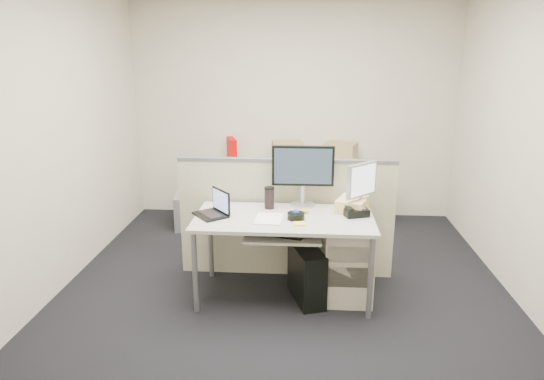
# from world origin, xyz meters

# --- Properties ---
(floor) EXTENTS (4.00, 4.50, 0.01)m
(floor) POSITION_xyz_m (0.00, 0.00, -0.01)
(floor) COLOR black
(floor) RESTS_ON ground
(wall_back) EXTENTS (4.00, 0.02, 2.70)m
(wall_back) POSITION_xyz_m (0.00, 2.25, 1.35)
(wall_back) COLOR beige
(wall_back) RESTS_ON ground
(wall_front) EXTENTS (4.00, 0.02, 2.70)m
(wall_front) POSITION_xyz_m (0.00, -2.25, 1.35)
(wall_front) COLOR beige
(wall_front) RESTS_ON ground
(wall_left) EXTENTS (0.02, 4.50, 2.70)m
(wall_left) POSITION_xyz_m (-2.00, 0.00, 1.35)
(wall_left) COLOR beige
(wall_left) RESTS_ON ground
(wall_right) EXTENTS (0.02, 4.50, 2.70)m
(wall_right) POSITION_xyz_m (2.00, 0.00, 1.35)
(wall_right) COLOR beige
(wall_right) RESTS_ON ground
(desk) EXTENTS (1.50, 0.75, 0.73)m
(desk) POSITION_xyz_m (0.00, 0.00, 0.66)
(desk) COLOR beige
(desk) RESTS_ON floor
(keyboard_tray) EXTENTS (0.62, 0.32, 0.02)m
(keyboard_tray) POSITION_xyz_m (0.00, -0.18, 0.62)
(keyboard_tray) COLOR beige
(keyboard_tray) RESTS_ON desk
(drawer_pedestal) EXTENTS (0.40, 0.55, 0.65)m
(drawer_pedestal) POSITION_xyz_m (0.55, 0.05, 0.33)
(drawer_pedestal) COLOR beige
(drawer_pedestal) RESTS_ON floor
(cubicle_partition) EXTENTS (2.00, 0.06, 1.10)m
(cubicle_partition) POSITION_xyz_m (0.00, 0.45, 0.55)
(cubicle_partition) COLOR beige
(cubicle_partition) RESTS_ON floor
(back_counter) EXTENTS (2.00, 0.60, 0.72)m
(back_counter) POSITION_xyz_m (0.00, 1.93, 0.36)
(back_counter) COLOR beige
(back_counter) RESTS_ON floor
(monitor_main) EXTENTS (0.55, 0.22, 0.55)m
(monitor_main) POSITION_xyz_m (0.15, 0.32, 1.00)
(monitor_main) COLOR black
(monitor_main) RESTS_ON desk
(monitor_small) EXTENTS (0.37, 0.37, 0.42)m
(monitor_small) POSITION_xyz_m (0.65, 0.18, 0.94)
(monitor_small) COLOR #B7B7BC
(monitor_small) RESTS_ON desk
(laptop) EXTENTS (0.34, 0.35, 0.21)m
(laptop) POSITION_xyz_m (-0.62, -0.02, 0.84)
(laptop) COLOR black
(laptop) RESTS_ON desk
(trackball) EXTENTS (0.16, 0.16, 0.05)m
(trackball) POSITION_xyz_m (0.10, -0.05, 0.76)
(trackball) COLOR black
(trackball) RESTS_ON desk
(desk_phone) EXTENTS (0.24, 0.21, 0.06)m
(desk_phone) POSITION_xyz_m (0.60, 0.08, 0.76)
(desk_phone) COLOR black
(desk_phone) RESTS_ON desk
(paper_stack) EXTENTS (0.23, 0.29, 0.01)m
(paper_stack) POSITION_xyz_m (-0.12, -0.08, 0.74)
(paper_stack) COLOR white
(paper_stack) RESTS_ON desk
(sticky_pad) EXTENTS (0.10, 0.10, 0.01)m
(sticky_pad) POSITION_xyz_m (0.13, -0.18, 0.74)
(sticky_pad) COLOR yellow
(sticky_pad) RESTS_ON desk
(travel_mug) EXTENTS (0.09, 0.09, 0.18)m
(travel_mug) POSITION_xyz_m (-0.14, 0.22, 0.82)
(travel_mug) COLOR black
(travel_mug) RESTS_ON desk
(banana) EXTENTS (0.16, 0.05, 0.04)m
(banana) POSITION_xyz_m (0.13, 0.10, 0.75)
(banana) COLOR yellow
(banana) RESTS_ON desk
(cellphone) EXTENTS (0.06, 0.11, 0.01)m
(cellphone) POSITION_xyz_m (0.10, 0.05, 0.74)
(cellphone) COLOR black
(cellphone) RESTS_ON desk
(manila_folders) EXTENTS (0.32, 0.36, 0.11)m
(manila_folders) POSITION_xyz_m (0.58, 0.20, 0.79)
(manila_folders) COLOR #F8DA91
(manila_folders) RESTS_ON desk
(keyboard) EXTENTS (0.49, 0.29, 0.03)m
(keyboard) POSITION_xyz_m (-0.05, -0.14, 0.64)
(keyboard) COLOR black
(keyboard) RESTS_ON keyboard_tray
(pc_tower_desk) EXTENTS (0.34, 0.54, 0.47)m
(pc_tower_desk) POSITION_xyz_m (0.20, -0.05, 0.23)
(pc_tower_desk) COLOR black
(pc_tower_desk) RESTS_ON floor
(pc_tower_spare_dark) EXTENTS (0.20, 0.42, 0.38)m
(pc_tower_spare_dark) POSITION_xyz_m (-1.26, 1.73, 0.19)
(pc_tower_spare_dark) COLOR black
(pc_tower_spare_dark) RESTS_ON floor
(pc_tower_spare_silver) EXTENTS (0.25, 0.46, 0.41)m
(pc_tower_spare_silver) POSITION_xyz_m (-1.30, 1.63, 0.20)
(pc_tower_spare_silver) COLOR #B7B7BC
(pc_tower_spare_silver) RESTS_ON floor
(cardboard_box_left) EXTENTS (0.41, 0.33, 0.28)m
(cardboard_box_left) POSITION_xyz_m (-0.05, 1.99, 0.86)
(cardboard_box_left) COLOR #988357
(cardboard_box_left) RESTS_ON back_counter
(cardboard_box_right) EXTENTS (0.44, 0.39, 0.26)m
(cardboard_box_right) POSITION_xyz_m (0.60, 2.05, 0.85)
(cardboard_box_right) COLOR #988357
(cardboard_box_right) RESTS_ON back_counter
(red_binder) EXTENTS (0.17, 0.33, 0.30)m
(red_binder) POSITION_xyz_m (-0.75, 2.03, 0.87)
(red_binder) COLOR #B70501
(red_binder) RESTS_ON back_counter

